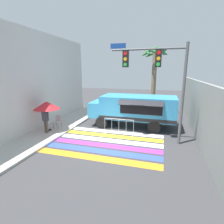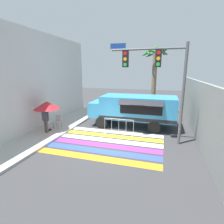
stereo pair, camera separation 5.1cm
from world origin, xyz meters
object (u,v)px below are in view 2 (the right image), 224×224
(food_truck, at_px, (132,108))
(vendor_person, at_px, (45,119))
(barricade_front, at_px, (119,127))
(patio_umbrella, at_px, (47,105))
(folding_chair, at_px, (58,120))
(traffic_signal_pole, at_px, (158,72))
(palm_tree, at_px, (155,70))

(food_truck, distance_m, vendor_person, 6.13)
(vendor_person, xyz_separation_m, barricade_front, (4.63, 1.31, -0.56))
(patio_umbrella, bearing_deg, food_truck, 29.15)
(patio_umbrella, xyz_separation_m, vendor_person, (0.16, -0.45, -0.80))
(folding_chair, xyz_separation_m, barricade_front, (4.48, 0.16, -0.12))
(food_truck, relative_size, vendor_person, 3.72)
(vendor_person, bearing_deg, traffic_signal_pole, 5.04)
(traffic_signal_pole, xyz_separation_m, barricade_front, (-2.32, 0.45, -3.55))
(vendor_person, height_order, barricade_front, vendor_person)
(barricade_front, distance_m, palm_tree, 7.64)
(folding_chair, height_order, barricade_front, barricade_front)
(palm_tree, bearing_deg, barricade_front, -105.04)
(food_truck, distance_m, folding_chair, 5.49)
(folding_chair, xyz_separation_m, vendor_person, (-0.14, -1.16, 0.43))
(food_truck, relative_size, patio_umbrella, 3.11)
(patio_umbrella, relative_size, barricade_front, 1.03)
(food_truck, distance_m, patio_umbrella, 6.04)
(folding_chair, height_order, palm_tree, palm_tree)
(barricade_front, bearing_deg, palm_tree, 74.96)
(traffic_signal_pole, xyz_separation_m, folding_chair, (-6.80, 0.29, -3.43))
(folding_chair, distance_m, palm_tree, 9.76)
(patio_umbrella, distance_m, barricade_front, 5.04)
(food_truck, height_order, folding_chair, food_truck)
(traffic_signal_pole, bearing_deg, folding_chair, 177.55)
(patio_umbrella, bearing_deg, traffic_signal_pole, 3.37)
(patio_umbrella, height_order, palm_tree, palm_tree)
(patio_umbrella, bearing_deg, vendor_person, -70.79)
(food_truck, relative_size, folding_chair, 7.14)
(food_truck, height_order, barricade_front, food_truck)
(traffic_signal_pole, xyz_separation_m, vendor_person, (-6.95, -0.86, -2.99))
(food_truck, relative_size, barricade_front, 3.19)
(food_truck, bearing_deg, traffic_signal_pole, -53.78)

